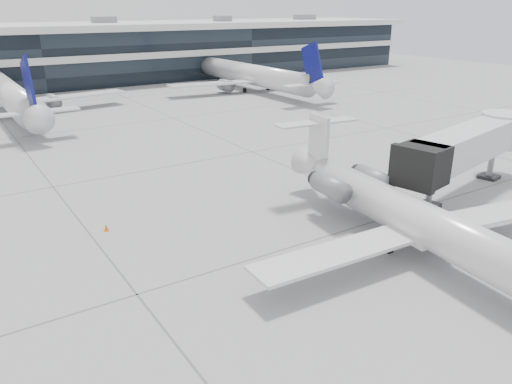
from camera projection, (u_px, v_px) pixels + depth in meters
ground at (288, 248)px, 31.59m from camera, size 220.00×220.00×0.00m
terminal at (32, 59)px, 94.31m from camera, size 170.00×22.00×10.00m
bg_jet_center at (13, 114)px, 70.76m from camera, size 32.00×40.00×9.60m
bg_jet_right at (251, 90)px, 91.13m from camera, size 32.00×40.00×9.60m
regional_jet at (423, 222)px, 29.88m from camera, size 22.80×28.47×6.57m
jet_bridge at (472, 143)px, 39.79m from camera, size 17.50×6.55×5.64m
traffic_cone at (106, 227)px, 33.94m from camera, size 0.43×0.43×0.51m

